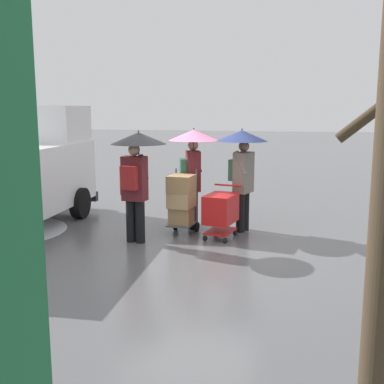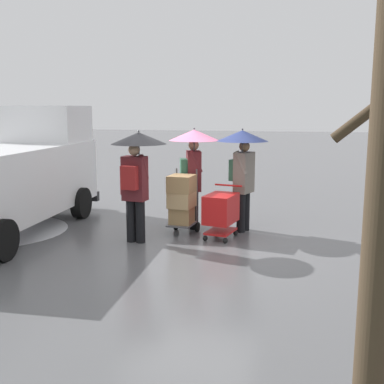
{
  "view_description": "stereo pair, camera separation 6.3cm",
  "coord_description": "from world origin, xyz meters",
  "px_view_note": "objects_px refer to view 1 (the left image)",
  "views": [
    {
      "loc": [
        -1.95,
        8.52,
        2.55
      ],
      "look_at": [
        -0.12,
        0.29,
        1.05
      ],
      "focal_mm": 44.3,
      "sensor_mm": 36.0,
      "label": 1
    },
    {
      "loc": [
        -2.01,
        8.51,
        2.55
      ],
      "look_at": [
        -0.12,
        0.29,
        1.05
      ],
      "focal_mm": 44.3,
      "sensor_mm": 36.0,
      "label": 2
    }
  ],
  "objects_px": {
    "shopping_cart_vendor": "(221,210)",
    "hand_dolly_boxes": "(182,199)",
    "cargo_van_parked_right": "(7,175)",
    "pedestrian_black_side": "(137,161)",
    "pedestrian_pink_side": "(193,156)",
    "pedestrian_white_side": "(242,157)"
  },
  "relations": [
    {
      "from": "cargo_van_parked_right",
      "to": "pedestrian_white_side",
      "type": "height_order",
      "value": "cargo_van_parked_right"
    },
    {
      "from": "pedestrian_pink_side",
      "to": "cargo_van_parked_right",
      "type": "bearing_deg",
      "value": 15.19
    },
    {
      "from": "cargo_van_parked_right",
      "to": "pedestrian_black_side",
      "type": "relative_size",
      "value": 2.52
    },
    {
      "from": "pedestrian_black_side",
      "to": "pedestrian_pink_side",
      "type": "bearing_deg",
      "value": -122.03
    },
    {
      "from": "pedestrian_pink_side",
      "to": "pedestrian_white_side",
      "type": "relative_size",
      "value": 1.0
    },
    {
      "from": "cargo_van_parked_right",
      "to": "pedestrian_pink_side",
      "type": "height_order",
      "value": "cargo_van_parked_right"
    },
    {
      "from": "hand_dolly_boxes",
      "to": "pedestrian_black_side",
      "type": "relative_size",
      "value": 0.61
    },
    {
      "from": "cargo_van_parked_right",
      "to": "shopping_cart_vendor",
      "type": "bearing_deg",
      "value": -174.97
    },
    {
      "from": "pedestrian_white_side",
      "to": "hand_dolly_boxes",
      "type": "bearing_deg",
      "value": 22.88
    },
    {
      "from": "pedestrian_black_side",
      "to": "hand_dolly_boxes",
      "type": "bearing_deg",
      "value": -131.12
    },
    {
      "from": "hand_dolly_boxes",
      "to": "pedestrian_pink_side",
      "type": "height_order",
      "value": "pedestrian_pink_side"
    },
    {
      "from": "hand_dolly_boxes",
      "to": "pedestrian_black_side",
      "type": "distance_m",
      "value": 1.33
    },
    {
      "from": "shopping_cart_vendor",
      "to": "pedestrian_pink_side",
      "type": "xyz_separation_m",
      "value": [
        0.7,
        -0.62,
        1.0
      ]
    },
    {
      "from": "shopping_cart_vendor",
      "to": "hand_dolly_boxes",
      "type": "relative_size",
      "value": 0.77
    },
    {
      "from": "shopping_cart_vendor",
      "to": "pedestrian_black_side",
      "type": "xyz_separation_m",
      "value": [
        1.5,
        0.66,
        1.0
      ]
    },
    {
      "from": "shopping_cart_vendor",
      "to": "pedestrian_black_side",
      "type": "bearing_deg",
      "value": 23.74
    },
    {
      "from": "cargo_van_parked_right",
      "to": "shopping_cart_vendor",
      "type": "relative_size",
      "value": 5.31
    },
    {
      "from": "cargo_van_parked_right",
      "to": "pedestrian_pink_side",
      "type": "bearing_deg",
      "value": -164.81
    },
    {
      "from": "pedestrian_pink_side",
      "to": "pedestrian_black_side",
      "type": "relative_size",
      "value": 1.0
    },
    {
      "from": "shopping_cart_vendor",
      "to": "hand_dolly_boxes",
      "type": "xyz_separation_m",
      "value": [
        0.82,
        -0.11,
        0.16
      ]
    },
    {
      "from": "pedestrian_pink_side",
      "to": "pedestrian_black_side",
      "type": "distance_m",
      "value": 1.51
    },
    {
      "from": "pedestrian_pink_side",
      "to": "pedestrian_white_side",
      "type": "xyz_separation_m",
      "value": [
        -1.03,
        0.02,
        0.0
      ]
    }
  ]
}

